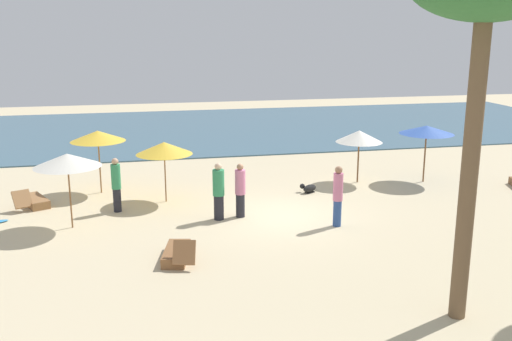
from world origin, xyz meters
name	(u,v)px	position (x,y,z in m)	size (l,w,h in m)	color
ground_plane	(279,216)	(0.00, 0.00, 0.00)	(60.00, 60.00, 0.00)	beige
ocean_water	(209,129)	(0.00, 17.00, 0.03)	(48.00, 16.00, 0.06)	#3D6075
umbrella_0	(98,136)	(-5.78, 4.09, 2.14)	(1.98, 1.98, 2.33)	olive
umbrella_1	(67,160)	(-6.49, 0.27, 2.12)	(2.00, 2.00, 2.32)	brown
umbrella_2	(427,130)	(6.69, 3.00, 2.09)	(2.11, 2.11, 2.26)	brown
umbrella_3	(359,136)	(4.09, 3.47, 1.85)	(1.82, 1.82, 2.08)	brown
umbrella_4	(164,148)	(-3.50, 2.43, 1.92)	(1.95, 1.95, 2.14)	brown
lounger_0	(177,254)	(-3.55, -2.96, 0.17)	(0.93, 1.76, 0.71)	brown
lounger_2	(34,201)	(-7.99, 2.88, 0.17)	(1.24, 1.78, 0.69)	olive
person_1	(219,191)	(-1.97, 0.09, 0.93)	(0.45, 0.45, 1.85)	#26262D
person_2	(116,184)	(-5.15, 1.62, 0.94)	(0.43, 0.43, 1.83)	#26262D
person_3	(240,190)	(-1.25, 0.21, 0.90)	(0.45, 0.45, 1.77)	#26262D
person_4	(338,195)	(1.50, -1.31, 0.99)	(0.41, 0.41, 1.90)	#2D4C8C
dog	(309,188)	(1.76, 2.44, 0.17)	(0.68, 0.56, 0.32)	black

